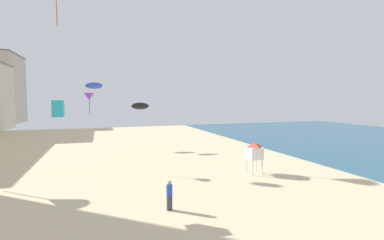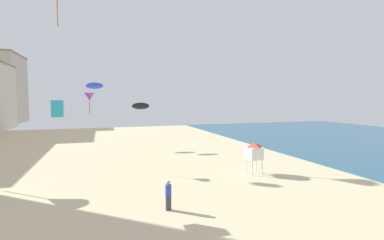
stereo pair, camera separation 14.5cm
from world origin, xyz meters
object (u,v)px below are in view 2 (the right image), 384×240
at_px(lifeguard_stand, 254,151).
at_px(kite_blue_parafoil, 95,86).
at_px(kite_flyer, 168,193).
at_px(kite_black_parafoil, 141,106).
at_px(kite_cyan_box, 58,109).
at_px(kite_purple_delta, 89,97).

height_order(lifeguard_stand, kite_blue_parafoil, kite_blue_parafoil).
distance_m(kite_flyer, kite_blue_parafoil, 25.11).
distance_m(kite_black_parafoil, kite_blue_parafoil, 7.43).
height_order(kite_black_parafoil, kite_cyan_box, kite_cyan_box).
bearing_deg(kite_flyer, kite_black_parafoil, -158.60).
bearing_deg(lifeguard_stand, kite_cyan_box, -174.79).
relative_size(kite_flyer, kite_blue_parafoil, 0.76).
height_order(kite_flyer, kite_blue_parafoil, kite_blue_parafoil).
distance_m(kite_cyan_box, kite_blue_parafoil, 21.01).
relative_size(kite_blue_parafoil, kite_purple_delta, 1.14).
bearing_deg(kite_black_parafoil, kite_purple_delta, -125.67).
distance_m(lifeguard_stand, kite_blue_parafoil, 23.25).
bearing_deg(kite_flyer, kite_purple_delta, -134.71).
bearing_deg(kite_cyan_box, kite_flyer, -27.46).
bearing_deg(kite_black_parafoil, lifeguard_stand, -63.08).
bearing_deg(kite_purple_delta, kite_cyan_box, -99.20).
relative_size(kite_flyer, lifeguard_stand, 0.64).
bearing_deg(kite_cyan_box, kite_purple_delta, 80.80).
distance_m(kite_flyer, lifeguard_stand, 9.82).
distance_m(lifeguard_stand, kite_cyan_box, 14.67).
relative_size(lifeguard_stand, kite_blue_parafoil, 1.17).
distance_m(kite_flyer, kite_purple_delta, 13.47).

